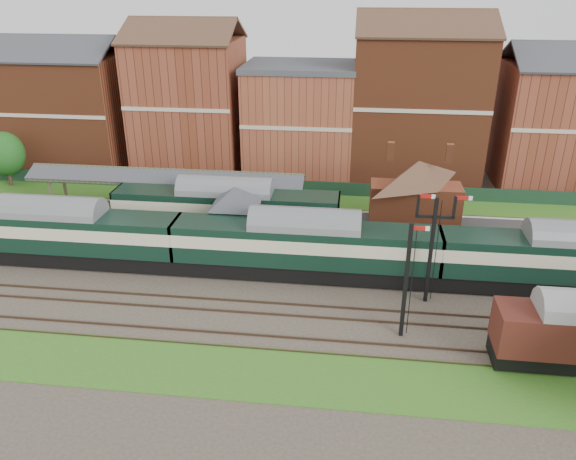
# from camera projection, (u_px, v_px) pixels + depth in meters

# --- Properties ---
(ground) EXTENTS (160.00, 160.00, 0.00)m
(ground) POSITION_uv_depth(u_px,v_px,m) (267.00, 274.00, 44.14)
(ground) COLOR #473D33
(ground) RESTS_ON ground
(grass_back) EXTENTS (90.00, 4.50, 0.06)m
(grass_back) POSITION_uv_depth(u_px,v_px,m) (291.00, 200.00, 58.57)
(grass_back) COLOR #2D6619
(grass_back) RESTS_ON ground
(grass_front) EXTENTS (90.00, 5.00, 0.06)m
(grass_front) POSITION_uv_depth(u_px,v_px,m) (235.00, 371.00, 33.29)
(grass_front) COLOR #2D6619
(grass_front) RESTS_ON ground
(fence) EXTENTS (90.00, 0.12, 1.50)m
(fence) POSITION_uv_depth(u_px,v_px,m) (293.00, 187.00, 60.08)
(fence) COLOR #193823
(fence) RESTS_ON ground
(platform) EXTENTS (55.00, 3.40, 1.00)m
(platform) POSITION_uv_depth(u_px,v_px,m) (231.00, 217.00, 53.29)
(platform) COLOR #2D2D2D
(platform) RESTS_ON ground
(signal_box) EXTENTS (5.40, 5.40, 6.00)m
(signal_box) POSITION_uv_depth(u_px,v_px,m) (236.00, 219.00, 46.08)
(signal_box) COLOR #5B684A
(signal_box) RESTS_ON ground
(brick_hut) EXTENTS (3.20, 2.64, 2.94)m
(brick_hut) POSITION_uv_depth(u_px,v_px,m) (333.00, 246.00, 46.02)
(brick_hut) COLOR brown
(brick_hut) RESTS_ON ground
(station_building) EXTENTS (8.10, 8.10, 5.90)m
(station_building) POSITION_uv_depth(u_px,v_px,m) (416.00, 190.00, 49.96)
(station_building) COLOR brown
(station_building) RESTS_ON platform
(canopy) EXTENTS (26.00, 3.89, 4.08)m
(canopy) POSITION_uv_depth(u_px,v_px,m) (166.00, 174.00, 52.27)
(canopy) COLOR #4A4C2F
(canopy) RESTS_ON platform
(semaphore_bracket) EXTENTS (3.60, 0.25, 8.18)m
(semaphore_bracket) POSITION_uv_depth(u_px,v_px,m) (432.00, 243.00, 38.61)
(semaphore_bracket) COLOR black
(semaphore_bracket) RESTS_ON ground
(semaphore_siding) EXTENTS (1.23, 0.25, 8.00)m
(semaphore_siding) POSITION_uv_depth(u_px,v_px,m) (406.00, 279.00, 34.97)
(semaphore_siding) COLOR black
(semaphore_siding) RESTS_ON ground
(town_backdrop) EXTENTS (69.00, 10.00, 16.00)m
(town_backdrop) POSITION_uv_depth(u_px,v_px,m) (299.00, 114.00, 63.82)
(town_backdrop) COLOR brown
(town_backdrop) RESTS_ON ground
(dmu_train) EXTENTS (60.36, 3.17, 4.64)m
(dmu_train) POSITION_uv_depth(u_px,v_px,m) (305.00, 245.00, 42.69)
(dmu_train) COLOR black
(dmu_train) RESTS_ON ground
(platform_railcar) EXTENTS (19.89, 3.13, 4.58)m
(platform_railcar) POSITION_uv_depth(u_px,v_px,m) (226.00, 209.00, 49.41)
(platform_railcar) COLOR black
(platform_railcar) RESTS_ON ground
(goods_van_b) EXTENTS (6.53, 2.83, 3.96)m
(goods_van_b) POSITION_uv_depth(u_px,v_px,m) (552.00, 333.00, 33.01)
(goods_van_b) COLOR black
(goods_van_b) RESTS_ON ground
(tree_back) EXTENTS (4.18, 4.18, 6.11)m
(tree_back) POSITION_uv_depth(u_px,v_px,m) (5.00, 154.00, 61.13)
(tree_back) COLOR #382619
(tree_back) RESTS_ON ground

